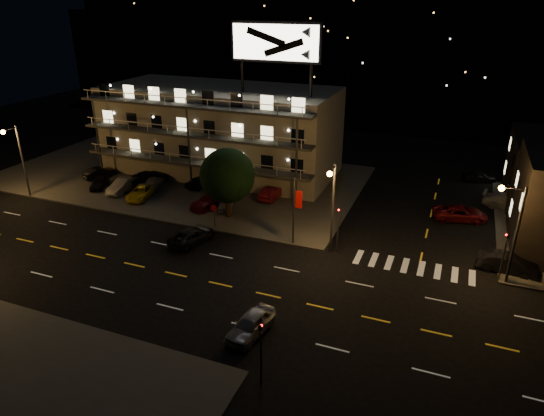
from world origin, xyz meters
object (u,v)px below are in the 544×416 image
at_px(lot_car_2, 141,193).
at_px(side_car_0, 508,264).
at_px(lot_car_4, 226,203).
at_px(road_car_east, 251,324).
at_px(tree, 227,177).
at_px(lot_car_7, 154,182).
at_px(road_car_west, 192,236).

xyz_separation_m(lot_car_2, side_car_0, (36.62, -1.98, -0.00)).
height_order(lot_car_4, road_car_east, road_car_east).
relative_size(tree, lot_car_7, 1.65).
xyz_separation_m(lot_car_7, road_car_west, (10.93, -10.13, -0.11)).
relative_size(lot_car_7, side_car_0, 0.92).
relative_size(tree, road_car_east, 1.63).
bearing_deg(lot_car_7, road_car_west, 120.16).
distance_m(tree, road_car_west, 7.07).
relative_size(tree, road_car_west, 1.48).
distance_m(tree, lot_car_7, 12.81).
bearing_deg(lot_car_2, tree, -16.68).
relative_size(lot_car_7, road_car_west, 0.90).
distance_m(lot_car_7, road_car_west, 14.90).
relative_size(lot_car_7, road_car_east, 0.99).
height_order(side_car_0, road_car_west, side_car_0).
xyz_separation_m(lot_car_4, road_car_west, (0.44, -7.64, -0.10)).
height_order(lot_car_4, road_car_west, lot_car_4).
distance_m(lot_car_7, road_car_east, 29.11).
distance_m(lot_car_2, road_car_west, 12.46).
height_order(lot_car_7, road_car_west, lot_car_7).
relative_size(lot_car_2, side_car_0, 0.96).
bearing_deg(side_car_0, lot_car_2, 93.53).
bearing_deg(road_car_west, lot_car_7, -28.54).
bearing_deg(side_car_0, lot_car_4, 90.63).
bearing_deg(lot_car_2, road_car_west, -45.64).
bearing_deg(side_car_0, road_car_west, 107.09).
bearing_deg(lot_car_7, road_car_east, 119.47).
relative_size(lot_car_2, road_car_east, 1.03).
bearing_deg(tree, lot_car_2, 175.79).
distance_m(lot_car_4, road_car_east, 20.51).
distance_m(lot_car_4, road_car_west, 7.65).
bearing_deg(lot_car_2, side_car_0, -15.56).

